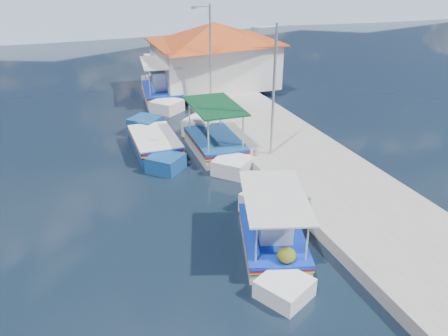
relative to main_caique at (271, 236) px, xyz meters
name	(u,v)px	position (x,y,z in m)	size (l,w,h in m)	color
ground	(190,198)	(-1.64, 4.30, -0.44)	(160.00, 160.00, 0.00)	black
quay	(261,128)	(4.26, 10.30, -0.19)	(5.00, 44.00, 0.50)	#ABA8A0
bollards	(231,130)	(2.16, 9.55, 0.21)	(0.20, 17.20, 0.30)	#A5A8AD
main_caique	(271,236)	(0.00, 0.00, 0.00)	(3.31, 6.57, 2.26)	white
caique_green_canopy	(214,144)	(0.88, 8.57, -0.02)	(2.32, 7.39, 2.76)	white
caique_blue_hull	(154,144)	(-1.95, 9.76, -0.10)	(2.13, 7.08, 1.26)	navy
caique_far	(162,91)	(0.46, 18.63, 0.10)	(3.00, 8.15, 2.87)	white
harbor_building	(214,53)	(4.55, 19.30, 2.34)	(10.49, 10.49, 4.40)	silver
lamp_post_near	(272,85)	(2.86, 6.30, 3.42)	(1.21, 0.14, 6.00)	#A5A8AD
lamp_post_far	(209,49)	(2.86, 15.30, 3.42)	(1.21, 0.14, 6.00)	#A5A8AD
mountain_ridge	(128,7)	(4.90, 60.30, 1.60)	(171.40, 96.00, 5.50)	gray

